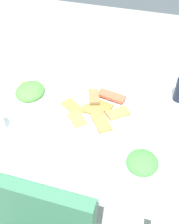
{
  "coord_description": "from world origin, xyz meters",
  "views": [
    {
      "loc": [
        -0.27,
        0.85,
        1.66
      ],
      "look_at": [
        -0.01,
        -0.03,
        0.77
      ],
      "focal_mm": 43.34,
      "sensor_mm": 36.0,
      "label": 1
    }
  ],
  "objects_px": {
    "salad_plate_greens": "(142,163)",
    "spoon": "(176,147)",
    "dining_table": "(86,133)",
    "paper_napkin": "(176,145)",
    "salad_plate_rice": "(30,92)",
    "fork": "(176,141)",
    "pide_platter": "(96,110)"
  },
  "relations": [
    {
      "from": "salad_plate_greens",
      "to": "spoon",
      "type": "distance_m",
      "value": 0.19
    },
    {
      "from": "dining_table",
      "to": "paper_napkin",
      "type": "distance_m",
      "value": 0.43
    },
    {
      "from": "salad_plate_greens",
      "to": "salad_plate_rice",
      "type": "height_order",
      "value": "salad_plate_rice"
    },
    {
      "from": "salad_plate_greens",
      "to": "fork",
      "type": "distance_m",
      "value": 0.21
    },
    {
      "from": "dining_table",
      "to": "spoon",
      "type": "xyz_separation_m",
      "value": [
        -0.42,
        0.05,
        0.1
      ]
    },
    {
      "from": "salad_plate_greens",
      "to": "paper_napkin",
      "type": "relative_size",
      "value": 1.68
    },
    {
      "from": "salad_plate_rice",
      "to": "fork",
      "type": "height_order",
      "value": "salad_plate_rice"
    },
    {
      "from": "paper_napkin",
      "to": "fork",
      "type": "distance_m",
      "value": 0.02
    },
    {
      "from": "salad_plate_greens",
      "to": "spoon",
      "type": "xyz_separation_m",
      "value": [
        -0.13,
        -0.14,
        -0.01
      ]
    },
    {
      "from": "pide_platter",
      "to": "paper_napkin",
      "type": "distance_m",
      "value": 0.4
    },
    {
      "from": "dining_table",
      "to": "salad_plate_rice",
      "type": "xyz_separation_m",
      "value": [
        0.33,
        -0.09,
        0.12
      ]
    },
    {
      "from": "salad_plate_rice",
      "to": "spoon",
      "type": "relative_size",
      "value": 1.23
    },
    {
      "from": "pide_platter",
      "to": "fork",
      "type": "xyz_separation_m",
      "value": [
        -0.39,
        0.08,
        -0.01
      ]
    },
    {
      "from": "salad_plate_rice",
      "to": "fork",
      "type": "bearing_deg",
      "value": 172.2
    },
    {
      "from": "salad_plate_rice",
      "to": "spoon",
      "type": "bearing_deg",
      "value": 169.51
    },
    {
      "from": "pide_platter",
      "to": "salad_plate_rice",
      "type": "distance_m",
      "value": 0.36
    },
    {
      "from": "fork",
      "to": "spoon",
      "type": "distance_m",
      "value": 0.04
    },
    {
      "from": "pide_platter",
      "to": "dining_table",
      "type": "bearing_deg",
      "value": 66.24
    },
    {
      "from": "paper_napkin",
      "to": "salad_plate_rice",
      "type": "bearing_deg",
      "value": -9.15
    },
    {
      "from": "dining_table",
      "to": "spoon",
      "type": "height_order",
      "value": "spoon"
    },
    {
      "from": "pide_platter",
      "to": "fork",
      "type": "distance_m",
      "value": 0.4
    },
    {
      "from": "salad_plate_rice",
      "to": "paper_napkin",
      "type": "distance_m",
      "value": 0.76
    },
    {
      "from": "salad_plate_greens",
      "to": "paper_napkin",
      "type": "xyz_separation_m",
      "value": [
        -0.13,
        -0.15,
        -0.02
      ]
    },
    {
      "from": "salad_plate_rice",
      "to": "spoon",
      "type": "height_order",
      "value": "salad_plate_rice"
    },
    {
      "from": "pide_platter",
      "to": "spoon",
      "type": "distance_m",
      "value": 0.41
    },
    {
      "from": "paper_napkin",
      "to": "dining_table",
      "type": "bearing_deg",
      "value": -4.43
    },
    {
      "from": "fork",
      "to": "pide_platter",
      "type": "bearing_deg",
      "value": 9.62
    },
    {
      "from": "paper_napkin",
      "to": "salad_plate_greens",
      "type": "bearing_deg",
      "value": 50.62
    },
    {
      "from": "salad_plate_rice",
      "to": "paper_napkin",
      "type": "bearing_deg",
      "value": 170.85
    },
    {
      "from": "pide_platter",
      "to": "salad_plate_greens",
      "type": "height_order",
      "value": "salad_plate_greens"
    },
    {
      "from": "dining_table",
      "to": "pide_platter",
      "type": "relative_size",
      "value": 2.9
    },
    {
      "from": "paper_napkin",
      "to": "pide_platter",
      "type": "bearing_deg",
      "value": -14.24
    }
  ]
}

